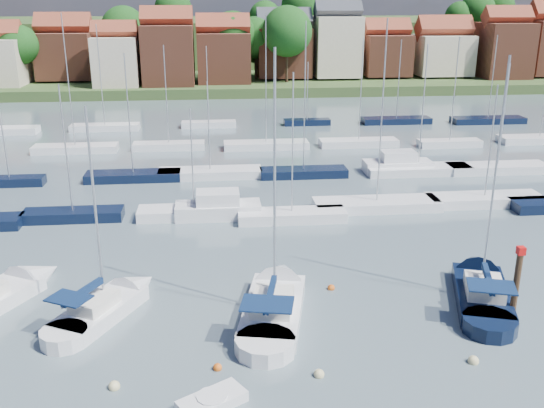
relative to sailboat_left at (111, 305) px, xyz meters
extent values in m
plane|color=#4A5D65|center=(11.75, 35.24, -0.37)|extent=(260.00, 260.00, 0.00)
cube|color=silver|center=(-0.43, -0.81, -0.12)|extent=(5.04, 6.47, 1.20)
cone|color=silver|center=(1.34, 2.50, -0.12)|extent=(3.58, 3.75, 2.50)
cylinder|color=silver|center=(-1.85, -3.45, -0.12)|extent=(3.39, 3.39, 1.20)
cube|color=silver|center=(-0.63, -1.18, 0.83)|extent=(2.72, 3.03, 0.70)
cylinder|color=#B2B2B7|center=(-0.24, -0.44, 6.04)|extent=(0.14, 0.14, 11.11)
cylinder|color=#B2B2B7|center=(-1.02, -1.91, 1.68)|extent=(1.66, 2.99, 0.10)
cube|color=#0D1F42|center=(-1.02, -1.91, 1.83)|extent=(1.76, 2.93, 0.35)
cube|color=#0D1F42|center=(-1.53, -2.87, 1.98)|extent=(2.58, 2.33, 0.08)
cube|color=silver|center=(9.32, -1.62, -0.12)|extent=(4.66, 8.05, 1.20)
cone|color=silver|center=(10.30, 3.01, -0.12)|extent=(3.85, 4.25, 3.15)
cylinder|color=silver|center=(8.53, -5.31, -0.12)|extent=(3.74, 3.74, 1.20)
cube|color=silver|center=(9.21, -2.13, 0.83)|extent=(2.81, 3.54, 0.70)
cylinder|color=#B2B2B7|center=(9.43, -1.10, 7.49)|extent=(0.14, 0.14, 14.00)
cylinder|color=#B2B2B7|center=(8.99, -3.16, 1.68)|extent=(0.98, 4.13, 0.10)
cube|color=#0D1F42|center=(8.99, -3.16, 1.83)|extent=(1.13, 3.96, 0.35)
cube|color=#0D1F42|center=(8.70, -4.49, 1.98)|extent=(3.01, 2.41, 0.08)
cube|color=black|center=(21.85, -1.06, -0.12)|extent=(4.97, 7.67, 1.20)
cone|color=black|center=(23.19, 3.17, -0.12)|extent=(3.87, 4.19, 2.96)
cylinder|color=black|center=(20.77, -4.45, -0.12)|extent=(3.72, 3.72, 1.20)
cube|color=silver|center=(21.70, -1.53, 0.83)|extent=(2.87, 3.45, 0.70)
cylinder|color=#B2B2B7|center=(22.00, -0.59, 7.22)|extent=(0.14, 0.14, 13.46)
cylinder|color=#B2B2B7|center=(21.40, -2.48, 1.68)|extent=(1.29, 3.79, 0.10)
cube|color=#0D1F42|center=(21.40, -2.48, 1.83)|extent=(1.42, 3.67, 0.35)
cube|color=#0D1F42|center=(21.01, -3.70, 1.98)|extent=(2.94, 2.45, 0.08)
cone|color=silver|center=(-5.19, 4.60, -0.12)|extent=(4.01, 4.19, 2.78)
cube|color=silver|center=(5.80, -9.34, -0.15)|extent=(3.30, 2.77, 0.59)
cylinder|color=silver|center=(5.80, -9.34, 0.01)|extent=(1.40, 1.40, 0.38)
cylinder|color=#4C331E|center=(22.68, -3.23, 0.70)|extent=(0.36, 0.36, 6.62)
cube|color=red|center=(22.68, -3.23, 3.81)|extent=(0.40, 0.40, 0.44)
sphere|color=beige|center=(1.28, -7.59, -0.37)|extent=(0.55, 0.55, 0.55)
sphere|color=#D85914|center=(6.07, -6.54, -0.37)|extent=(0.44, 0.44, 0.44)
sphere|color=beige|center=(10.91, -7.58, -0.37)|extent=(0.52, 0.52, 0.52)
sphere|color=#D85914|center=(13.23, 1.37, -0.37)|extent=(0.45, 0.45, 0.45)
sphere|color=beige|center=(18.73, -7.22, -0.37)|extent=(0.55, 0.55, 0.55)
cube|color=black|center=(-5.36, 15.78, -0.02)|extent=(8.01, 2.24, 1.00)
cylinder|color=#B2B2B7|center=(-5.36, 15.78, 5.56)|extent=(0.12, 0.12, 10.16)
cube|color=silver|center=(4.48, 15.44, -0.02)|extent=(9.22, 2.58, 1.00)
cylinder|color=#B2B2B7|center=(4.48, 15.44, 4.57)|extent=(0.12, 0.12, 8.18)
cube|color=silver|center=(12.38, 13.84, -0.02)|extent=(8.78, 2.46, 1.00)
cylinder|color=#B2B2B7|center=(12.38, 13.84, 6.01)|extent=(0.12, 0.12, 11.06)
cube|color=silver|center=(19.98, 15.90, -0.02)|extent=(10.79, 3.02, 1.00)
cylinder|color=#B2B2B7|center=(19.98, 15.90, 7.92)|extent=(0.12, 0.12, 14.87)
cube|color=silver|center=(29.73, 16.26, -0.02)|extent=(10.13, 2.84, 1.00)
cylinder|color=#B2B2B7|center=(29.73, 16.26, 5.28)|extent=(0.12, 0.12, 9.59)
cube|color=silver|center=(6.44, 15.24, 0.13)|extent=(7.00, 2.60, 1.40)
cube|color=silver|center=(6.44, 15.24, 1.23)|extent=(3.50, 2.20, 1.30)
cube|color=black|center=(-13.49, 26.22, -0.02)|extent=(6.54, 1.83, 1.00)
cylinder|color=#B2B2B7|center=(-13.49, 26.22, 5.17)|extent=(0.12, 0.12, 9.37)
cube|color=black|center=(-1.80, 26.87, -0.02)|extent=(9.30, 2.60, 1.00)
cylinder|color=#B2B2B7|center=(-1.80, 26.87, 6.22)|extent=(0.12, 0.12, 11.48)
cube|color=silver|center=(5.81, 27.25, -0.02)|extent=(10.40, 2.91, 1.00)
cylinder|color=#B2B2B7|center=(5.81, 27.25, 4.87)|extent=(0.12, 0.12, 8.77)
cube|color=black|center=(15.23, 26.52, -0.02)|extent=(8.80, 2.46, 1.00)
cylinder|color=#B2B2B7|center=(15.23, 26.52, 7.65)|extent=(0.12, 0.12, 14.33)
cube|color=silver|center=(27.15, 26.40, -0.02)|extent=(10.73, 3.00, 1.00)
cylinder|color=#B2B2B7|center=(27.15, 26.40, 6.56)|extent=(0.12, 0.12, 12.14)
cube|color=silver|center=(35.57, 26.20, -0.02)|extent=(10.48, 2.93, 1.00)
cylinder|color=#B2B2B7|center=(35.57, 26.20, 5.62)|extent=(0.12, 0.12, 10.28)
cube|color=silver|center=(25.21, 27.24, 0.13)|extent=(7.00, 2.60, 1.40)
cube|color=silver|center=(25.21, 27.24, 1.23)|extent=(3.50, 2.20, 1.30)
cube|color=silver|center=(-9.97, 39.45, -0.02)|extent=(9.71, 2.72, 1.00)
cylinder|color=#B2B2B7|center=(-9.97, 39.45, 7.93)|extent=(0.12, 0.12, 14.88)
cube|color=silver|center=(0.91, 39.74, -0.02)|extent=(8.49, 2.38, 1.00)
cylinder|color=#B2B2B7|center=(0.91, 39.74, 6.14)|extent=(0.12, 0.12, 11.31)
cube|color=silver|center=(12.54, 39.01, -0.02)|extent=(10.16, 2.85, 1.00)
cylinder|color=#B2B2B7|center=(12.54, 39.01, 7.78)|extent=(0.12, 0.12, 14.59)
cube|color=silver|center=(23.92, 39.13, -0.02)|extent=(9.53, 2.67, 1.00)
cylinder|color=#B2B2B7|center=(23.92, 39.13, 6.44)|extent=(0.12, 0.12, 11.91)
cube|color=silver|center=(34.91, 37.74, -0.02)|extent=(7.62, 2.13, 1.00)
cylinder|color=#B2B2B7|center=(34.91, 37.74, 6.55)|extent=(0.12, 0.12, 12.13)
cube|color=silver|center=(46.97, 38.82, -0.02)|extent=(10.17, 2.85, 1.00)
cube|color=silver|center=(-8.51, 51.79, -0.02)|extent=(9.24, 2.59, 1.00)
cylinder|color=#B2B2B7|center=(-8.51, 51.79, 7.07)|extent=(0.12, 0.12, 13.17)
cube|color=silver|center=(5.67, 52.54, -0.02)|extent=(7.57, 2.12, 1.00)
cylinder|color=#B2B2B7|center=(5.67, 52.54, 5.60)|extent=(0.12, 0.12, 10.24)
cube|color=black|center=(19.63, 52.70, -0.02)|extent=(6.58, 1.84, 1.00)
cylinder|color=#B2B2B7|center=(19.63, 52.70, 4.49)|extent=(0.12, 0.12, 8.01)
cube|color=black|center=(32.69, 52.64, -0.02)|extent=(9.92, 2.78, 1.00)
cylinder|color=#B2B2B7|center=(32.69, 52.64, 5.94)|extent=(0.12, 0.12, 10.92)
cube|color=black|center=(46.03, 51.60, -0.02)|extent=(10.55, 2.95, 1.00)
cylinder|color=#B2B2B7|center=(46.03, 51.60, 6.24)|extent=(0.12, 0.12, 11.51)
cube|color=#3A4924|center=(11.75, 112.24, -0.07)|extent=(200.00, 70.00, 3.00)
cube|color=#3A4924|center=(11.75, 137.24, 4.63)|extent=(200.00, 60.00, 14.00)
cube|color=brown|center=(-21.90, 93.02, 6.20)|extent=(10.37, 9.97, 8.73)
cube|color=brown|center=(-21.90, 93.02, 11.83)|extent=(10.57, 5.13, 5.13)
cube|color=beige|center=(-10.99, 84.24, 5.71)|extent=(8.09, 8.80, 8.96)
cube|color=brown|center=(-10.99, 84.24, 11.19)|extent=(8.25, 4.00, 4.00)
cube|color=brown|center=(-1.60, 85.17, 6.72)|extent=(9.36, 10.17, 10.97)
cube|color=brown|center=(-1.60, 85.17, 13.35)|extent=(9.54, 4.63, 4.63)
cube|color=brown|center=(8.70, 86.88, 5.95)|extent=(9.90, 8.56, 9.42)
cube|color=brown|center=(8.70, 86.88, 11.87)|extent=(10.10, 4.90, 4.90)
cube|color=brown|center=(20.84, 91.88, 6.58)|extent=(10.59, 8.93, 9.49)
cube|color=#383A42|center=(20.84, 91.88, 12.62)|extent=(10.80, 5.24, 5.24)
cube|color=beige|center=(31.46, 91.03, 7.66)|extent=(9.01, 8.61, 11.65)
cube|color=#383A42|center=(31.46, 91.03, 14.59)|extent=(9.19, 4.46, 4.46)
cube|color=brown|center=(41.92, 92.23, 5.84)|extent=(9.10, 9.34, 8.00)
cube|color=brown|center=(41.92, 92.23, 10.95)|extent=(9.28, 4.50, 4.50)
cube|color=beige|center=(53.70, 91.83, 5.77)|extent=(10.86, 9.59, 7.88)
cube|color=brown|center=(53.70, 91.83, 11.04)|extent=(11.07, 5.37, 5.37)
cube|color=brown|center=(65.50, 89.15, 6.72)|extent=(9.18, 9.96, 10.97)
cube|color=brown|center=(65.50, 89.15, 13.33)|extent=(9.36, 4.54, 4.54)
cylinder|color=#382619|center=(68.52, 110.74, 8.15)|extent=(0.50, 0.50, 4.47)
sphere|color=#1D561B|center=(68.52, 110.74, 14.22)|extent=(8.18, 8.18, 8.18)
cylinder|color=#382619|center=(15.21, 91.16, 3.46)|extent=(0.50, 0.50, 4.46)
sphere|color=#1D561B|center=(15.21, 91.16, 9.51)|extent=(8.15, 8.15, 8.15)
cylinder|color=#382619|center=(26.97, 108.91, 8.21)|extent=(0.50, 0.50, 5.15)
sphere|color=#1D561B|center=(26.97, 108.91, 15.20)|extent=(9.41, 9.41, 9.41)
cylinder|color=#382619|center=(-1.79, 111.55, 8.31)|extent=(0.50, 0.50, 4.56)
sphere|color=#1D561B|center=(-1.79, 111.55, 14.50)|extent=(8.34, 8.34, 8.34)
cylinder|color=#382619|center=(-11.49, 100.48, 3.81)|extent=(0.50, 0.50, 5.15)
sphere|color=#1D561B|center=(-11.49, 100.48, 10.80)|extent=(9.42, 9.42, 9.42)
cylinder|color=#382619|center=(-26.93, 102.55, 6.39)|extent=(0.50, 0.50, 3.42)
sphere|color=#1D561B|center=(-26.93, 102.55, 11.04)|extent=(6.26, 6.26, 6.26)
cylinder|color=#382619|center=(25.50, 99.94, 3.12)|extent=(0.50, 0.50, 3.77)
sphere|color=#1D561B|center=(25.50, 99.94, 8.23)|extent=(6.89, 6.89, 6.89)
cylinder|color=#382619|center=(20.79, 86.18, 3.84)|extent=(0.50, 0.50, 5.21)
sphere|color=#1D561B|center=(20.79, 86.18, 10.92)|extent=(9.53, 9.53, 9.53)
cylinder|color=#382619|center=(73.68, 96.86, 2.72)|extent=(0.50, 0.50, 2.97)
sphere|color=#1D561B|center=(73.68, 96.86, 6.76)|extent=(5.44, 5.44, 5.44)
cylinder|color=#382619|center=(10.60, 88.99, 3.66)|extent=(0.50, 0.50, 4.84)
sphere|color=#1D561B|center=(10.60, 88.99, 10.23)|extent=(8.85, 8.85, 8.85)
cylinder|color=#382619|center=(64.43, 110.95, 7.80)|extent=(0.50, 0.50, 3.72)
sphere|color=#1D561B|center=(64.43, 110.95, 12.85)|extent=(6.80, 6.80, 6.80)
cylinder|color=#382619|center=(65.80, 89.36, 3.26)|extent=(0.50, 0.50, 4.05)
sphere|color=#1D561B|center=(65.80, 89.36, 8.75)|extent=(7.40, 7.40, 7.40)
cylinder|color=#382619|center=(-29.21, 88.03, 3.24)|extent=(0.50, 0.50, 4.00)
sphere|color=#1D561B|center=(-29.21, 88.03, 8.67)|extent=(7.32, 7.32, 7.32)
cylinder|color=#382619|center=(18.58, 108.53, 7.54)|extent=(0.50, 0.50, 3.93)
sphere|color=#1D561B|center=(18.58, 108.53, 12.88)|extent=(7.19, 7.19, 7.19)
cylinder|color=#382619|center=(42.40, 95.41, 3.15)|extent=(0.50, 0.50, 3.82)
sphere|color=#1D561B|center=(42.40, 95.41, 8.34)|extent=(6.99, 6.99, 6.99)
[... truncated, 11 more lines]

